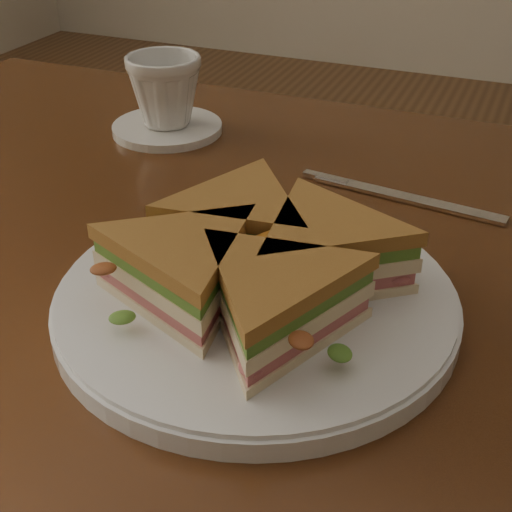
# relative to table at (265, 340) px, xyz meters

# --- Properties ---
(table) EXTENTS (1.20, 0.80, 0.75)m
(table) POSITION_rel_table_xyz_m (0.00, 0.00, 0.00)
(table) COLOR #33190B
(table) RESTS_ON ground
(plate) EXTENTS (0.31, 0.31, 0.02)m
(plate) POSITION_rel_table_xyz_m (0.03, -0.08, 0.11)
(plate) COLOR silver
(plate) RESTS_ON table
(sandwich_wedges) EXTENTS (0.29, 0.29, 0.06)m
(sandwich_wedges) POSITION_rel_table_xyz_m (0.03, -0.08, 0.14)
(sandwich_wedges) COLOR beige
(sandwich_wedges) RESTS_ON plate
(crisps_mound) EXTENTS (0.09, 0.09, 0.05)m
(crisps_mound) POSITION_rel_table_xyz_m (0.03, -0.08, 0.14)
(crisps_mound) COLOR #B56417
(crisps_mound) RESTS_ON plate
(spoon) EXTENTS (0.18, 0.03, 0.01)m
(spoon) POSITION_rel_table_xyz_m (-0.05, 0.10, 0.10)
(spoon) COLOR silver
(spoon) RESTS_ON table
(knife) EXTENTS (0.21, 0.04, 0.00)m
(knife) POSITION_rel_table_xyz_m (0.08, 0.15, 0.10)
(knife) COLOR silver
(knife) RESTS_ON table
(saucer) EXTENTS (0.13, 0.13, 0.01)m
(saucer) POSITION_rel_table_xyz_m (-0.22, 0.22, 0.10)
(saucer) COLOR silver
(saucer) RESTS_ON table
(coffee_cup) EXTENTS (0.12, 0.12, 0.08)m
(coffee_cup) POSITION_rel_table_xyz_m (-0.22, 0.22, 0.15)
(coffee_cup) COLOR silver
(coffee_cup) RESTS_ON saucer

